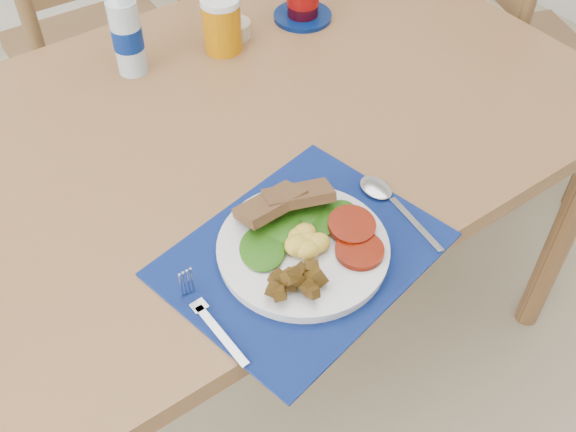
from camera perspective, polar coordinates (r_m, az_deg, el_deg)
name	(u,v)px	position (r m, az deg, el deg)	size (l,w,h in m)	color
ground	(300,387)	(1.78, 1.03, -14.29)	(4.00, 4.00, 0.00)	tan
table	(245,149)	(1.36, -3.62, 5.69)	(1.40, 0.90, 0.75)	brown
chair_far	(99,16)	(1.94, -15.71, 15.97)	(0.48, 0.46, 1.23)	brown
chair_end	(515,22)	(2.00, 18.67, 15.28)	(0.53, 0.55, 1.16)	brown
placemat	(303,254)	(1.05, 1.27, -3.23)	(0.41, 0.32, 0.00)	black
breakfast_plate	(302,248)	(1.03, 1.18, -2.77)	(0.26, 0.26, 0.06)	silver
fork	(207,317)	(0.98, -6.88, -8.45)	(0.02, 0.17, 0.00)	#B2B5BA
spoon	(387,199)	(1.14, 8.38, 1.45)	(0.05, 0.20, 0.01)	#B2B5BA
water_bottle	(126,31)	(1.41, -13.54, 14.99)	(0.06, 0.06, 0.21)	#ADBFCC
juice_glass	(222,25)	(1.46, -5.61, 15.76)	(0.08, 0.08, 0.11)	#B66C04
ramekin	(236,29)	(1.53, -4.46, 15.51)	(0.07, 0.07, 0.03)	tan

